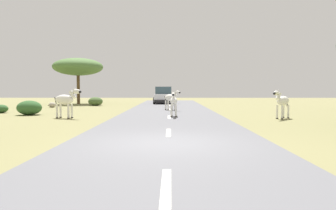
{
  "coord_description": "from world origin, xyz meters",
  "views": [
    {
      "loc": [
        0.19,
        -8.9,
        1.6
      ],
      "look_at": [
        0.03,
        9.62,
        0.62
      ],
      "focal_mm": 33.45,
      "sensor_mm": 36.0,
      "label": 1
    }
  ],
  "objects_px": {
    "zebra_0": "(174,101)",
    "bush_1": "(29,108)",
    "rock_0": "(52,105)",
    "tree_2": "(78,67)",
    "zebra_3": "(171,98)",
    "car_0": "(164,96)",
    "bush_0": "(96,101)",
    "bush_3": "(1,109)",
    "zebra_1": "(282,101)",
    "zebra_2": "(66,100)",
    "rock_1": "(36,106)"
  },
  "relations": [
    {
      "from": "zebra_0",
      "to": "bush_1",
      "type": "xyz_separation_m",
      "value": [
        -8.71,
        1.58,
        -0.45
      ]
    },
    {
      "from": "rock_0",
      "to": "tree_2",
      "type": "bearing_deg",
      "value": 85.91
    },
    {
      "from": "zebra_3",
      "to": "car_0",
      "type": "relative_size",
      "value": 0.34
    },
    {
      "from": "bush_0",
      "to": "bush_3",
      "type": "bearing_deg",
      "value": -115.33
    },
    {
      "from": "zebra_1",
      "to": "zebra_3",
      "type": "xyz_separation_m",
      "value": [
        -5.86,
        5.77,
        -0.0
      ]
    },
    {
      "from": "zebra_3",
      "to": "zebra_1",
      "type": "bearing_deg",
      "value": 89.29
    },
    {
      "from": "zebra_0",
      "to": "rock_0",
      "type": "bearing_deg",
      "value": -39.42
    },
    {
      "from": "bush_0",
      "to": "zebra_2",
      "type": "bearing_deg",
      "value": -83.74
    },
    {
      "from": "zebra_2",
      "to": "zebra_3",
      "type": "height_order",
      "value": "zebra_2"
    },
    {
      "from": "car_0",
      "to": "bush_0",
      "type": "distance_m",
      "value": 7.31
    },
    {
      "from": "zebra_0",
      "to": "car_0",
      "type": "relative_size",
      "value": 0.34
    },
    {
      "from": "zebra_3",
      "to": "bush_0",
      "type": "xyz_separation_m",
      "value": [
        -7.02,
        6.67,
        -0.52
      ]
    },
    {
      "from": "zebra_3",
      "to": "zebra_0",
      "type": "bearing_deg",
      "value": 45.37
    },
    {
      "from": "zebra_0",
      "to": "zebra_3",
      "type": "relative_size",
      "value": 1.02
    },
    {
      "from": "bush_3",
      "to": "zebra_3",
      "type": "bearing_deg",
      "value": 10.25
    },
    {
      "from": "bush_1",
      "to": "tree_2",
      "type": "bearing_deg",
      "value": 94.3
    },
    {
      "from": "zebra_1",
      "to": "car_0",
      "type": "relative_size",
      "value": 0.36
    },
    {
      "from": "bush_3",
      "to": "car_0",
      "type": "bearing_deg",
      "value": 50.22
    },
    {
      "from": "car_0",
      "to": "bush_0",
      "type": "height_order",
      "value": "car_0"
    },
    {
      "from": "car_0",
      "to": "rock_1",
      "type": "height_order",
      "value": "car_0"
    },
    {
      "from": "zebra_1",
      "to": "zebra_2",
      "type": "height_order",
      "value": "zebra_2"
    },
    {
      "from": "zebra_0",
      "to": "tree_2",
      "type": "height_order",
      "value": "tree_2"
    },
    {
      "from": "bush_3",
      "to": "rock_1",
      "type": "bearing_deg",
      "value": 84.74
    },
    {
      "from": "zebra_0",
      "to": "tree_2",
      "type": "bearing_deg",
      "value": -55.04
    },
    {
      "from": "bush_3",
      "to": "rock_0",
      "type": "bearing_deg",
      "value": 79.48
    },
    {
      "from": "tree_2",
      "to": "rock_0",
      "type": "distance_m",
      "value": 7.09
    },
    {
      "from": "zebra_0",
      "to": "bush_3",
      "type": "height_order",
      "value": "zebra_0"
    },
    {
      "from": "zebra_0",
      "to": "rock_1",
      "type": "distance_m",
      "value": 13.24
    },
    {
      "from": "zebra_2",
      "to": "rock_0",
      "type": "relative_size",
      "value": 2.83
    },
    {
      "from": "zebra_1",
      "to": "rock_1",
      "type": "xyz_separation_m",
      "value": [
        -16.58,
        8.21,
        -0.73
      ]
    },
    {
      "from": "zebra_1",
      "to": "rock_0",
      "type": "distance_m",
      "value": 18.63
    },
    {
      "from": "zebra_2",
      "to": "tree_2",
      "type": "xyz_separation_m",
      "value": [
        -3.91,
        15.57,
        2.84
      ]
    },
    {
      "from": "tree_2",
      "to": "rock_1",
      "type": "height_order",
      "value": "tree_2"
    },
    {
      "from": "tree_2",
      "to": "rock_0",
      "type": "height_order",
      "value": "tree_2"
    },
    {
      "from": "car_0",
      "to": "tree_2",
      "type": "distance_m",
      "value": 9.32
    },
    {
      "from": "zebra_0",
      "to": "rock_1",
      "type": "bearing_deg",
      "value": -32.56
    },
    {
      "from": "zebra_1",
      "to": "bush_3",
      "type": "height_order",
      "value": "zebra_1"
    },
    {
      "from": "rock_1",
      "to": "car_0",
      "type": "bearing_deg",
      "value": 38.78
    },
    {
      "from": "zebra_2",
      "to": "bush_3",
      "type": "distance_m",
      "value": 6.54
    },
    {
      "from": "zebra_2",
      "to": "car_0",
      "type": "xyz_separation_m",
      "value": [
        4.91,
        15.98,
        -0.13
      ]
    },
    {
      "from": "bush_1",
      "to": "rock_0",
      "type": "distance_m",
      "value": 7.6
    },
    {
      "from": "zebra_2",
      "to": "zebra_3",
      "type": "bearing_deg",
      "value": 153.91
    },
    {
      "from": "rock_1",
      "to": "rock_0",
      "type": "bearing_deg",
      "value": 65.08
    },
    {
      "from": "zebra_3",
      "to": "bush_1",
      "type": "bearing_deg",
      "value": -23.8
    },
    {
      "from": "zebra_2",
      "to": "bush_0",
      "type": "distance_m",
      "value": 12.31
    },
    {
      "from": "zebra_3",
      "to": "bush_3",
      "type": "relative_size",
      "value": 1.6
    },
    {
      "from": "zebra_0",
      "to": "bush_0",
      "type": "relative_size",
      "value": 1.12
    },
    {
      "from": "car_0",
      "to": "zebra_0",
      "type": "bearing_deg",
      "value": 93.55
    },
    {
      "from": "zebra_0",
      "to": "zebra_1",
      "type": "height_order",
      "value": "zebra_1"
    },
    {
      "from": "zebra_1",
      "to": "car_0",
      "type": "bearing_deg",
      "value": -22.14
    }
  ]
}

